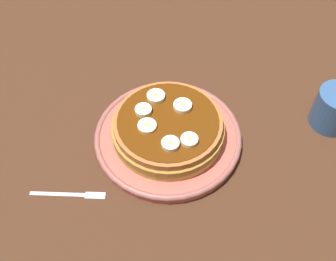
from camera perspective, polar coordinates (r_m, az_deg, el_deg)
ground_plane at (r=76.33cm, az=0.00°, el=-2.02°), size 140.00×140.00×3.00cm
plate at (r=74.27cm, az=0.00°, el=-0.85°), size 27.46×27.46×1.98cm
pancake_stack at (r=72.39cm, az=-0.10°, el=0.63°), size 20.68×20.61×4.24cm
banana_slice_0 at (r=69.29cm, az=-2.92°, el=0.47°), size 3.37×3.37×0.79cm
banana_slice_1 at (r=66.86cm, az=0.34°, el=-1.93°), size 3.10×3.10×1.06cm
banana_slice_2 at (r=71.67cm, az=-3.56°, el=2.91°), size 3.05×3.05×1.05cm
banana_slice_3 at (r=67.49cm, az=3.08°, el=-1.37°), size 3.04×3.04×0.99cm
banana_slice_4 at (r=73.87cm, az=-1.75°, el=4.91°), size 3.39×3.39×1.00cm
banana_slice_5 at (r=72.31cm, az=2.11°, el=3.55°), size 3.39×3.39×1.01cm
fork at (r=70.42cm, az=-13.56°, el=-8.92°), size 12.22×6.31×0.50cm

